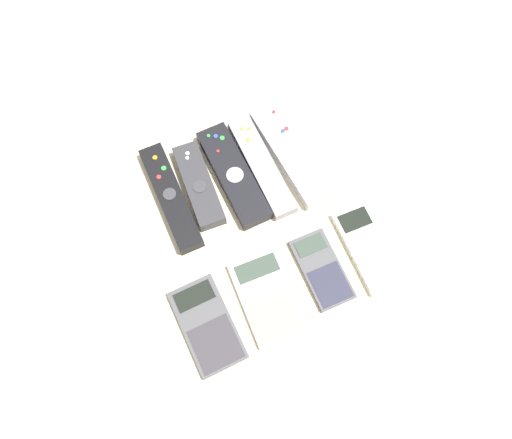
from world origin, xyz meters
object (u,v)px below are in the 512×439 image
at_px(remote_4, 290,154).
at_px(calculator_0, 207,325).
at_px(remote_2, 231,176).
at_px(calculator_2, 322,269).
at_px(calculator_3, 368,248).
at_px(remote_1, 199,185).
at_px(remote_3, 262,166).
at_px(remote_0, 171,197).
at_px(calculator_1, 268,297).

xyz_separation_m(remote_4, calculator_0, (-0.25, -0.22, -0.01)).
height_order(remote_2, calculator_2, remote_2).
bearing_deg(calculator_3, remote_1, 136.09).
relative_size(remote_3, calculator_3, 1.33).
height_order(remote_0, remote_1, same).
xyz_separation_m(remote_4, calculator_1, (-0.15, -0.22, -0.01)).
relative_size(remote_0, remote_3, 1.00).
bearing_deg(remote_4, calculator_2, -106.04).
xyz_separation_m(remote_0, remote_2, (0.11, -0.01, -0.00)).
bearing_deg(remote_3, remote_4, -0.20).
xyz_separation_m(calculator_0, calculator_1, (0.11, 0.00, -0.00)).
relative_size(remote_0, remote_4, 0.95).
bearing_deg(calculator_0, remote_1, 69.50).
bearing_deg(calculator_0, remote_3, 46.81).
bearing_deg(calculator_3, calculator_2, -177.43).
bearing_deg(remote_1, remote_0, -175.29).
bearing_deg(calculator_3, remote_3, 116.92).
relative_size(remote_0, calculator_1, 1.38).
xyz_separation_m(remote_2, calculator_2, (0.07, -0.22, -0.01)).
xyz_separation_m(remote_3, remote_4, (0.06, -0.00, 0.00)).
distance_m(remote_2, calculator_2, 0.23).
relative_size(remote_1, remote_2, 0.81).
xyz_separation_m(remote_1, remote_4, (0.17, -0.01, -0.00)).
bearing_deg(calculator_2, remote_0, 130.02).
bearing_deg(calculator_2, calculator_3, 1.51).
bearing_deg(remote_2, calculator_1, -99.70).
bearing_deg(calculator_1, calculator_0, -177.06).
xyz_separation_m(remote_3, calculator_3, (0.10, -0.21, -0.00)).
distance_m(remote_0, calculator_1, 0.24).
bearing_deg(remote_1, calculator_2, -56.56).
height_order(calculator_0, calculator_3, calculator_3).
height_order(remote_0, remote_2, same).
xyz_separation_m(remote_1, remote_2, (0.06, -0.01, -0.00)).
xyz_separation_m(remote_2, calculator_0, (-0.14, -0.22, -0.01)).
distance_m(remote_2, calculator_1, 0.22).
height_order(remote_1, remote_3, remote_1).
height_order(calculator_0, calculator_1, same).
bearing_deg(remote_0, calculator_1, -70.38).
relative_size(remote_0, remote_1, 1.26).
height_order(remote_3, calculator_1, remote_3).
height_order(remote_1, calculator_1, remote_1).
xyz_separation_m(remote_0, remote_4, (0.22, -0.01, -0.00)).
bearing_deg(calculator_3, calculator_0, -176.61).
distance_m(calculator_1, calculator_3, 0.19).
relative_size(calculator_2, calculator_3, 0.84).
distance_m(remote_1, calculator_0, 0.24).
height_order(remote_4, calculator_3, remote_4).
height_order(remote_1, remote_2, remote_1).
height_order(remote_0, calculator_1, remote_0).
distance_m(remote_3, calculator_3, 0.23).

